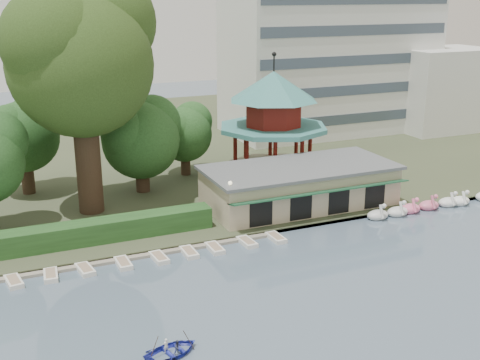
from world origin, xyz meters
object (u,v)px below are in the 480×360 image
dock (78,264)px  big_tree (81,52)px  boathouse (300,185)px  rowboat_with_passengers (172,347)px  pavilion (273,113)px

dock → big_tree: size_ratio=1.54×
boathouse → rowboat_with_passengers: (-18.84, -19.16, -1.89)m
big_tree → pavilion: bearing=10.3°
pavilion → rowboat_with_passengers: (-20.84, -29.18, -7.00)m
dock → big_tree: big_tree is taller
boathouse → pavilion: (2.00, 10.03, 5.11)m
big_tree → rowboat_with_passengers: (-0.01, -25.39, -14.76)m
dock → boathouse: bearing=12.2°
big_tree → rowboat_with_passengers: size_ratio=4.13×
dock → boathouse: boathouse is taller
big_tree → rowboat_with_passengers: big_tree is taller
boathouse → rowboat_with_passengers: size_ratio=3.48×
boathouse → rowboat_with_passengers: bearing=-134.5°
rowboat_with_passengers → dock: bearing=102.4°
dock → pavilion: 29.14m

